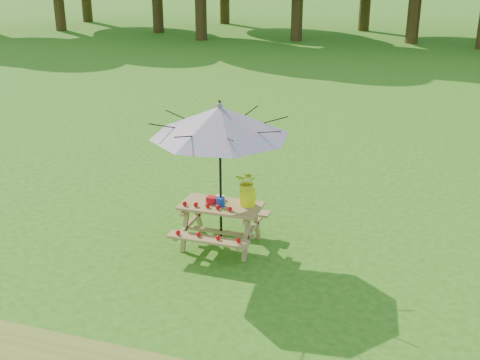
% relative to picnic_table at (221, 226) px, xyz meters
% --- Properties ---
extents(ground, '(120.00, 120.00, 0.00)m').
position_rel_picnic_table_xyz_m(ground, '(2.97, -0.50, -0.33)').
color(ground, '#286413').
rests_on(ground, ground).
extents(picnic_table, '(1.20, 1.32, 0.67)m').
position_rel_picnic_table_xyz_m(picnic_table, '(0.00, 0.00, 0.00)').
color(picnic_table, '#9E8547').
rests_on(picnic_table, ground).
extents(patio_umbrella, '(2.48, 2.48, 2.25)m').
position_rel_picnic_table_xyz_m(patio_umbrella, '(0.00, 0.00, 1.62)').
color(patio_umbrella, black).
rests_on(patio_umbrella, ground).
extents(produce_bins, '(0.30, 0.32, 0.13)m').
position_rel_picnic_table_xyz_m(produce_bins, '(-0.06, 0.03, 0.40)').
color(produce_bins, red).
rests_on(produce_bins, picnic_table).
extents(tomatoes_row, '(0.77, 0.13, 0.07)m').
position_rel_picnic_table_xyz_m(tomatoes_row, '(-0.15, -0.18, 0.38)').
color(tomatoes_row, red).
rests_on(tomatoes_row, picnic_table).
extents(flower_bucket, '(0.36, 0.32, 0.54)m').
position_rel_picnic_table_xyz_m(flower_bucket, '(0.38, 0.12, 0.63)').
color(flower_bucket, '#FCFF0D').
rests_on(flower_bucket, picnic_table).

